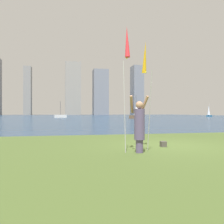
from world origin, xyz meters
name	(u,v)px	position (x,y,z in m)	size (l,w,h in m)	color
ground	(78,118)	(0.00, 50.95, -0.06)	(120.00, 138.00, 0.12)	#475B28
person	(139,124)	(-1.65, -1.37, 0.90)	(0.67, 0.50, 1.83)	#594C72
kite_flag_left	(127,46)	(-2.09, -1.45, 3.36)	(0.16, 0.60, 3.98)	#B2B2B7
kite_flag_right	(145,60)	(-1.22, -0.70, 3.12)	(0.16, 0.84, 3.76)	#B2B2B7
bag	(163,144)	(-0.36, -0.28, 0.10)	(0.21, 0.20, 0.20)	#4C4742
sailboat_2	(209,112)	(37.80, 54.14, 1.48)	(1.62, 1.47, 3.88)	#2D6084
sailboat_3	(137,111)	(10.74, 37.77, 1.58)	(2.67, 2.61, 4.71)	brown
sailboat_4	(60,116)	(-4.31, 49.09, 0.38)	(2.92, 1.40, 3.84)	white
skyline_tower_1	(28,91)	(-19.20, 107.86, 11.12)	(3.23, 5.07, 22.24)	gray
skyline_tower_2	(73,89)	(1.32, 107.73, 12.46)	(7.26, 5.77, 24.92)	gray
skyline_tower_3	(100,92)	(14.61, 107.96, 10.99)	(7.17, 6.67, 21.97)	gray
skyline_tower_4	(137,91)	(32.96, 107.14, 12.17)	(5.08, 7.30, 24.33)	gray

